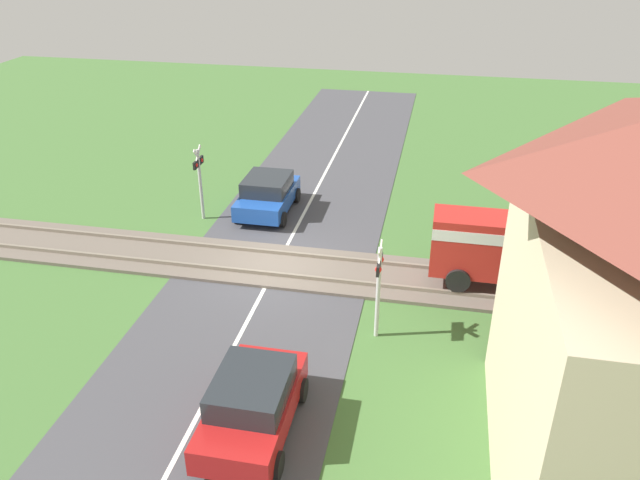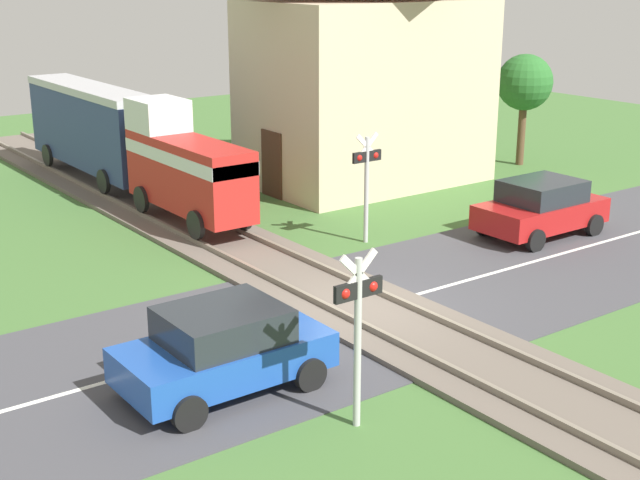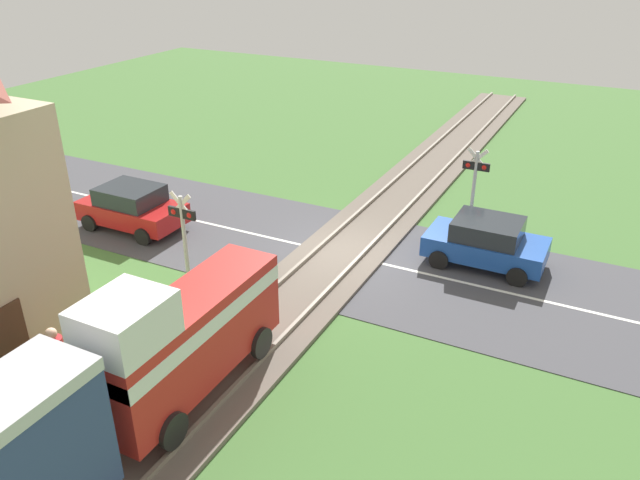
# 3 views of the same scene
# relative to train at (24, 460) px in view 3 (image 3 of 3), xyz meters

# --- Properties ---
(ground_plane) EXTENTS (60.00, 60.00, 0.00)m
(ground_plane) POSITION_rel_train_xyz_m (0.00, -11.79, -1.87)
(ground_plane) COLOR #426B33
(road_surface) EXTENTS (48.00, 6.40, 0.02)m
(road_surface) POSITION_rel_train_xyz_m (0.00, -11.79, -1.86)
(road_surface) COLOR #424247
(road_surface) RESTS_ON ground_plane
(track_bed) EXTENTS (2.80, 48.00, 0.24)m
(track_bed) POSITION_rel_train_xyz_m (0.00, -11.79, -1.80)
(track_bed) COLOR #665B51
(track_bed) RESTS_ON ground_plane
(train) EXTENTS (1.58, 13.10, 3.18)m
(train) POSITION_rel_train_xyz_m (0.00, 0.00, 0.00)
(train) COLOR red
(train) RESTS_ON track_bed
(car_near_crossing) EXTENTS (3.61, 2.00, 1.50)m
(car_near_crossing) POSITION_rel_train_xyz_m (-4.21, -13.23, -1.09)
(car_near_crossing) COLOR #1E4CA8
(car_near_crossing) RESTS_ON ground_plane
(car_far_side) EXTENTS (3.65, 1.94, 1.54)m
(car_far_side) POSITION_rel_train_xyz_m (7.32, -10.35, -1.07)
(car_far_side) COLOR #A81919
(car_far_side) RESTS_ON ground_plane
(crossing_signal_west_approach) EXTENTS (0.90, 0.18, 2.94)m
(crossing_signal_west_approach) POSITION_rel_train_xyz_m (-3.15, -15.56, 0.02)
(crossing_signal_west_approach) COLOR #B7B7B7
(crossing_signal_west_approach) RESTS_ON ground_plane
(crossing_signal_east_approach) EXTENTS (0.90, 0.18, 2.94)m
(crossing_signal_east_approach) POSITION_rel_train_xyz_m (3.15, -8.02, 0.02)
(crossing_signal_east_approach) COLOR #B7B7B7
(crossing_signal_east_approach) RESTS_ON ground_plane
(pedestrian_by_station) EXTENTS (0.41, 0.41, 1.68)m
(pedestrian_by_station) POSITION_rel_train_xyz_m (2.79, -2.96, -1.11)
(pedestrian_by_station) COLOR #B2282D
(pedestrian_by_station) RESTS_ON ground_plane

